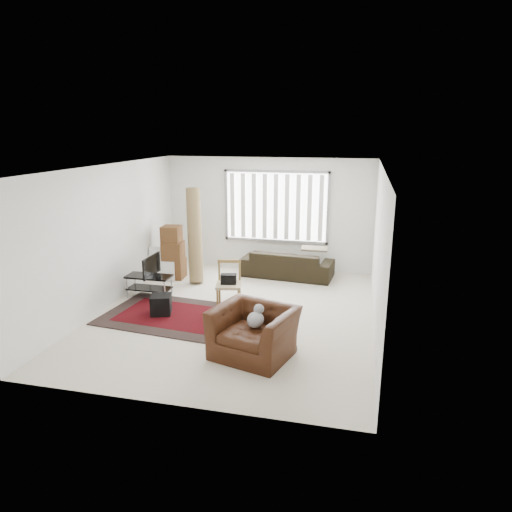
{
  "coord_description": "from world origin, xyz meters",
  "views": [
    {
      "loc": [
        2.18,
        -7.62,
        3.32
      ],
      "look_at": [
        0.32,
        0.33,
        1.05
      ],
      "focal_mm": 32.0,
      "sensor_mm": 36.0,
      "label": 1
    }
  ],
  "objects": [
    {
      "name": "room",
      "position": [
        0.03,
        0.51,
        1.76
      ],
      "size": [
        6.0,
        6.02,
        2.71
      ],
      "color": "beige",
      "rests_on": "ground"
    },
    {
      "name": "persian_rug",
      "position": [
        -1.04,
        -0.36,
        0.01
      ],
      "size": [
        2.75,
        1.98,
        0.02
      ],
      "color": "black",
      "rests_on": "ground"
    },
    {
      "name": "tv_stand",
      "position": [
        -1.95,
        0.47,
        0.33
      ],
      "size": [
        0.91,
        0.41,
        0.46
      ],
      "color": "black",
      "rests_on": "ground"
    },
    {
      "name": "tv",
      "position": [
        -1.95,
        0.47,
        0.67
      ],
      "size": [
        0.1,
        0.74,
        0.42
      ],
      "primitive_type": "imported",
      "rotation": [
        0.0,
        0.0,
        1.57
      ],
      "color": "black",
      "rests_on": "tv_stand"
    },
    {
      "name": "subwoofer",
      "position": [
        -1.32,
        -0.35,
        0.2
      ],
      "size": [
        0.45,
        0.45,
        0.36
      ],
      "primitive_type": "cube",
      "rotation": [
        0.0,
        0.0,
        0.3
      ],
      "color": "black",
      "rests_on": "persian_rug"
    },
    {
      "name": "moving_boxes",
      "position": [
        -1.96,
        1.75,
        0.57
      ],
      "size": [
        0.52,
        0.49,
        1.22
      ],
      "color": "#57361B",
      "rests_on": "ground"
    },
    {
      "name": "white_flatpack",
      "position": [
        -2.15,
        1.55,
        0.38
      ],
      "size": [
        0.61,
        0.24,
        0.76
      ],
      "primitive_type": "cube",
      "rotation": [
        -0.15,
        0.0,
        0.07
      ],
      "color": "silver",
      "rests_on": "ground"
    },
    {
      "name": "rolled_rug",
      "position": [
        -1.41,
        1.72,
        1.05
      ],
      "size": [
        0.6,
        0.88,
        2.1
      ],
      "primitive_type": "cylinder",
      "rotation": [
        -0.25,
        0.0,
        0.39
      ],
      "color": "brown",
      "rests_on": "ground"
    },
    {
      "name": "sofa",
      "position": [
        0.58,
        2.45,
        0.4
      ],
      "size": [
        2.17,
        1.11,
        0.81
      ],
      "primitive_type": "imported",
      "rotation": [
        0.0,
        0.0,
        3.04
      ],
      "color": "black",
      "rests_on": "ground"
    },
    {
      "name": "side_chair",
      "position": [
        -0.22,
        0.34,
        0.49
      ],
      "size": [
        0.56,
        0.56,
        0.89
      ],
      "rotation": [
        0.0,
        0.0,
        0.21
      ],
      "color": "tan",
      "rests_on": "ground"
    },
    {
      "name": "armchair",
      "position": [
        0.71,
        -1.49,
        0.43
      ],
      "size": [
        1.39,
        1.29,
        0.86
      ],
      "rotation": [
        0.0,
        0.0,
        -0.28
      ],
      "color": "#36180B",
      "rests_on": "ground"
    }
  ]
}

